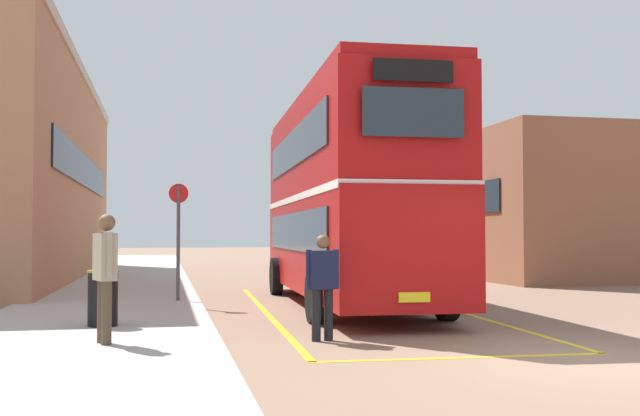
% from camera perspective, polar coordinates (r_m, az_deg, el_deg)
% --- Properties ---
extents(ground_plane, '(135.60, 135.60, 0.00)m').
position_cam_1_polar(ground_plane, '(23.61, 1.16, -6.00)').
color(ground_plane, '#846651').
extents(sidewalk_left, '(4.00, 57.60, 0.14)m').
position_cam_1_polar(sidewalk_left, '(25.42, -14.60, -5.49)').
color(sidewalk_left, '#B2ADA3').
rests_on(sidewalk_left, ground).
extents(brick_building_left, '(5.50, 21.02, 7.40)m').
position_cam_1_polar(brick_building_left, '(27.99, -23.15, 2.39)').
color(brick_building_left, '#AD7A56').
rests_on(brick_building_left, ground).
extents(depot_building_right, '(8.71, 13.01, 5.32)m').
position_cam_1_polar(depot_building_right, '(31.41, 16.93, -0.06)').
color(depot_building_right, brown).
rests_on(depot_building_right, ground).
extents(double_decker_bus, '(3.07, 10.73, 4.75)m').
position_cam_1_polar(double_decker_bus, '(17.14, 2.03, 0.91)').
color(double_decker_bus, black).
rests_on(double_decker_bus, ground).
extents(single_deck_bus, '(3.07, 8.78, 3.02)m').
position_cam_1_polar(single_deck_bus, '(37.23, 1.69, -2.01)').
color(single_deck_bus, black).
rests_on(single_deck_bus, ground).
extents(pedestrian_boarding, '(0.54, 0.32, 1.63)m').
position_cam_1_polar(pedestrian_boarding, '(11.44, 0.19, -5.54)').
color(pedestrian_boarding, black).
rests_on(pedestrian_boarding, ground).
extents(pedestrian_waiting_near, '(0.37, 0.57, 1.77)m').
position_cam_1_polar(pedestrian_waiting_near, '(10.61, -16.20, -4.43)').
color(pedestrian_waiting_near, '#473828').
rests_on(pedestrian_waiting_near, sidewalk_left).
extents(litter_bin, '(0.51, 0.51, 0.91)m').
position_cam_1_polar(litter_bin, '(12.68, -16.35, -6.65)').
color(litter_bin, black).
rests_on(litter_bin, sidewalk_left).
extents(bus_stop_sign, '(0.44, 0.08, 2.64)m').
position_cam_1_polar(bus_stop_sign, '(17.11, -10.83, -1.67)').
color(bus_stop_sign, '#4C4C51').
rests_on(bus_stop_sign, sidewalk_left).
extents(bay_marking_yellow, '(4.62, 12.80, 0.01)m').
position_cam_1_polar(bay_marking_yellow, '(15.31, 3.69, -8.14)').
color(bay_marking_yellow, gold).
rests_on(bay_marking_yellow, ground).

